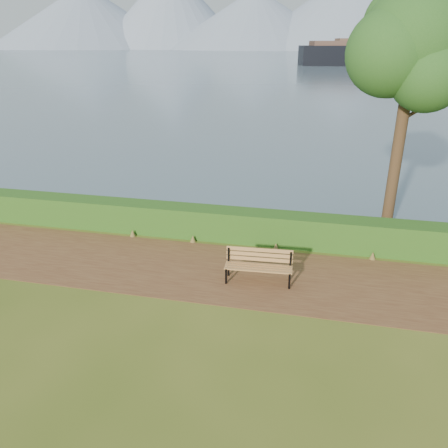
# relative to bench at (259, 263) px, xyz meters

# --- Properties ---
(ground) EXTENTS (140.00, 140.00, 0.00)m
(ground) POSITION_rel_bench_xyz_m (-1.34, -0.06, -0.52)
(ground) COLOR #465B1A
(ground) RESTS_ON ground
(path) EXTENTS (40.00, 3.40, 0.01)m
(path) POSITION_rel_bench_xyz_m (-1.34, 0.24, -0.52)
(path) COLOR #58331E
(path) RESTS_ON ground
(hedge) EXTENTS (32.00, 0.85, 1.00)m
(hedge) POSITION_rel_bench_xyz_m (-1.34, 2.54, -0.02)
(hedge) COLOR #204C15
(hedge) RESTS_ON ground
(water) EXTENTS (700.00, 510.00, 0.00)m
(water) POSITION_rel_bench_xyz_m (-1.34, 259.94, -0.52)
(water) COLOR #475E72
(water) RESTS_ON ground
(mountains) EXTENTS (585.00, 190.00, 70.00)m
(mountains) POSITION_rel_bench_xyz_m (-10.51, 405.99, 27.18)
(mountains) COLOR gray
(mountains) RESTS_ON ground
(bench) EXTENTS (1.83, 0.64, 0.90)m
(bench) POSITION_rel_bench_xyz_m (0.00, 0.00, 0.00)
(bench) COLOR black
(bench) RESTS_ON ground
(tree) EXTENTS (3.92, 3.34, 7.96)m
(tree) POSITION_rel_bench_xyz_m (3.80, 4.44, 5.39)
(tree) COLOR #342415
(tree) RESTS_ON ground
(cargo_ship) EXTENTS (71.70, 24.57, 21.52)m
(cargo_ship) POSITION_rel_bench_xyz_m (31.25, 127.98, 2.69)
(cargo_ship) COLOR black
(cargo_ship) RESTS_ON ground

